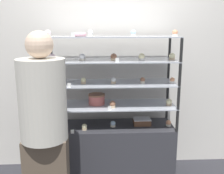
{
  "coord_description": "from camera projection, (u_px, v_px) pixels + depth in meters",
  "views": [
    {
      "loc": [
        -0.14,
        -2.81,
        1.73
      ],
      "look_at": [
        0.0,
        0.0,
        1.1
      ],
      "focal_mm": 42.0,
      "sensor_mm": 36.0,
      "label": 1
    }
  ],
  "objects": [
    {
      "name": "cupcake_5",
      "position": [
        112.0,
        104.0,
        2.8
      ],
      "size": [
        0.06,
        0.06,
        0.08
      ],
      "color": "#CCB28C",
      "rests_on": "display_riser_lower"
    },
    {
      "name": "display_riser_upper",
      "position": [
        112.0,
        61.0,
        2.82
      ],
      "size": [
        1.39,
        0.46,
        0.25
      ],
      "color": "black",
      "rests_on": "display_riser_middle"
    },
    {
      "name": "cupcake_13",
      "position": [
        82.0,
        57.0,
        2.74
      ],
      "size": [
        0.07,
        0.07,
        0.08
      ],
      "color": "beige",
      "rests_on": "display_riser_upper"
    },
    {
      "name": "price_tag_4",
      "position": [
        73.0,
        35.0,
        2.53
      ],
      "size": [
        0.04,
        0.0,
        0.04
      ],
      "color": "white",
      "rests_on": "display_riser_top"
    },
    {
      "name": "cupcake_10",
      "position": [
        143.0,
        80.0,
        2.83
      ],
      "size": [
        0.05,
        0.05,
        0.07
      ],
      "color": "beige",
      "rests_on": "display_riser_middle"
    },
    {
      "name": "back_wall",
      "position": [
        110.0,
        64.0,
        3.21
      ],
      "size": [
        8.0,
        0.05,
        2.6
      ],
      "color": "silver",
      "rests_on": "ground_plane"
    },
    {
      "name": "cupcake_3",
      "position": [
        168.0,
        123.0,
        2.97
      ],
      "size": [
        0.06,
        0.06,
        0.07
      ],
      "color": "beige",
      "rests_on": "display_base"
    },
    {
      "name": "cupcake_17",
      "position": [
        48.0,
        33.0,
        2.61
      ],
      "size": [
        0.06,
        0.06,
        0.07
      ],
      "color": "white",
      "rests_on": "display_riser_top"
    },
    {
      "name": "sheet_cake_frosted",
      "position": [
        142.0,
        121.0,
        3.01
      ],
      "size": [
        0.19,
        0.15,
        0.07
      ],
      "color": "brown",
      "rests_on": "display_base"
    },
    {
      "name": "cupcake_14",
      "position": [
        114.0,
        57.0,
        2.75
      ],
      "size": [
        0.07,
        0.07,
        0.08
      ],
      "color": "#CCB28C",
      "rests_on": "display_riser_upper"
    },
    {
      "name": "cupcake_15",
      "position": [
        142.0,
        57.0,
        2.76
      ],
      "size": [
        0.07,
        0.07,
        0.08
      ],
      "color": "white",
      "rests_on": "display_riser_upper"
    },
    {
      "name": "cupcake_6",
      "position": [
        169.0,
        102.0,
        2.88
      ],
      "size": [
        0.06,
        0.06,
        0.08
      ],
      "color": "#CCB28C",
      "rests_on": "display_riser_lower"
    },
    {
      "name": "cupcake_20",
      "position": [
        175.0,
        33.0,
        2.69
      ],
      "size": [
        0.06,
        0.06,
        0.07
      ],
      "color": "white",
      "rests_on": "display_riser_top"
    },
    {
      "name": "display_base",
      "position": [
        112.0,
        152.0,
        3.06
      ],
      "size": [
        1.39,
        0.46,
        0.65
      ],
      "color": "#333338",
      "rests_on": "ground_plane"
    },
    {
      "name": "display_riser_lower",
      "position": [
        112.0,
        106.0,
        2.93
      ],
      "size": [
        1.39,
        0.46,
        0.25
      ],
      "color": "black",
      "rests_on": "display_base"
    },
    {
      "name": "cupcake_7",
      "position": [
        52.0,
        82.0,
        2.72
      ],
      "size": [
        0.05,
        0.05,
        0.07
      ],
      "color": "beige",
      "rests_on": "display_riser_middle"
    },
    {
      "name": "layer_cake_centerpiece",
      "position": [
        97.0,
        99.0,
        2.93
      ],
      "size": [
        0.19,
        0.19,
        0.12
      ],
      "color": "#C66660",
      "rests_on": "display_riser_lower"
    },
    {
      "name": "price_tag_1",
      "position": [
        110.0,
        108.0,
        2.72
      ],
      "size": [
        0.04,
        0.0,
        0.04
      ],
      "color": "white",
      "rests_on": "display_riser_lower"
    },
    {
      "name": "customer_figure",
      "position": [
        44.0,
        125.0,
        2.24
      ],
      "size": [
        0.4,
        0.4,
        1.72
      ],
      "color": "brown",
      "rests_on": "ground_plane"
    },
    {
      "name": "cupcake_16",
      "position": [
        172.0,
        57.0,
        2.8
      ],
      "size": [
        0.07,
        0.07,
        0.08
      ],
      "color": "#CCB28C",
      "rests_on": "display_riser_upper"
    },
    {
      "name": "cupcake_1",
      "position": [
        84.0,
        127.0,
        2.85
      ],
      "size": [
        0.06,
        0.06,
        0.07
      ],
      "color": "#CCB28C",
      "rests_on": "display_base"
    },
    {
      "name": "price_tag_2",
      "position": [
        69.0,
        85.0,
        2.64
      ],
      "size": [
        0.04,
        0.0,
        0.04
      ],
      "color": "white",
      "rests_on": "display_riser_middle"
    },
    {
      "name": "cupcake_8",
      "position": [
        83.0,
        81.0,
        2.81
      ],
      "size": [
        0.05,
        0.05,
        0.07
      ],
      "color": "#CCB28C",
      "rests_on": "display_riser_middle"
    },
    {
      "name": "cupcake_9",
      "position": [
        113.0,
        81.0,
        2.82
      ],
      "size": [
        0.05,
        0.05,
        0.07
      ],
      "color": "#CCB28C",
      "rests_on": "display_riser_middle"
    },
    {
      "name": "cupcake_12",
      "position": [
        52.0,
        57.0,
        2.74
      ],
      "size": [
        0.07,
        0.07,
        0.08
      ],
      "color": "beige",
      "rests_on": "display_riser_upper"
    },
    {
      "name": "cupcake_2",
      "position": [
        113.0,
        124.0,
        2.94
      ],
      "size": [
        0.06,
        0.06,
        0.07
      ],
      "color": "beige",
      "rests_on": "display_base"
    },
    {
      "name": "cupcake_18",
      "position": [
        90.0,
        33.0,
        2.71
      ],
      "size": [
        0.06,
        0.06,
        0.07
      ],
      "color": "white",
      "rests_on": "display_riser_top"
    },
    {
      "name": "cupcake_19",
      "position": [
        133.0,
        33.0,
        2.72
      ],
      "size": [
        0.06,
        0.06,
        0.07
      ],
      "color": "white",
      "rests_on": "display_riser_top"
    },
    {
      "name": "cupcake_0",
      "position": [
        56.0,
        126.0,
        2.87
      ],
      "size": [
        0.06,
        0.06,
        0.07
      ],
      "color": "white",
      "rests_on": "display_base"
    },
    {
      "name": "display_riser_middle",
      "position": [
        112.0,
        84.0,
        2.88
      ],
      "size": [
        1.39,
        0.46,
        0.25
      ],
      "color": "black",
      "rests_on": "display_riser_lower"
    },
    {
      "name": "price_tag_3",
      "position": [
        117.0,
        60.0,
        2.61
      ],
      "size": [
        0.04,
        0.0,
        0.04
      ],
      "color": "white",
      "rests_on": "display_riser_upper"
    },
    {
      "name": "display_riser_top",
      "position": [
        112.0,
        38.0,
        2.77
      ],
      "size": [
        1.39,
        0.46,
        0.25
      ],
      "color": "black",
      "rests_on": "display_riser_upper"
    },
    {
      "name": "price_tag_0",
      "position": [
        72.0,
        132.0,
        2.75
      ],
      "size": [
        0.04,
        0.0,
        0.04
      ],
      "color": "white",
      "rests_on": "display_base"
    },
    {
      "name": "cupcake_4",
      "position": [
        53.0,
        103.0,
        2.85
      ],
      "size": [
        0.06,
        0.06,
        0.08
      ],
      "color": "white",
      "rests_on": "display_riser_lower"
    },
    {
      "name": "cupcake_11",
      "position": [
        172.0,
        80.0,
        2.82
      ],
      "size": [
        0.05,
        0.05,
        0.07
      ],
      "color": "white",
      "rests_on": "display_riser_middle"
    },
    {
      "name": "donut_glazed",
      "position": [
        80.0,
        34.0,
        2.74
      ],
      "size": [
        0.14,
        0.14,
        0.04
      ],
      "color": "#EFB2BC",
      "rests_on": "display_riser_top"
    }
  ]
}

